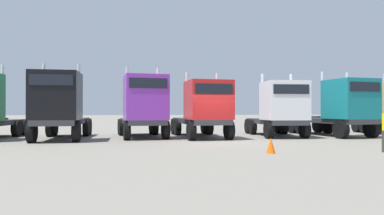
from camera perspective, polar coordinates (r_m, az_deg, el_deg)
ground at (r=18.44m, az=4.01°, el=-5.66°), size 200.00×200.00×0.00m
semi_truck_black at (r=20.56m, az=-21.00°, el=0.32°), size 2.85×6.60×4.32m
semi_truck_purple at (r=20.90m, az=-7.91°, el=0.19°), size 3.40×6.28×4.29m
semi_truck_red at (r=20.63m, az=2.05°, el=-0.23°), size 3.22×6.62×3.95m
semi_truck_white at (r=22.25m, az=14.31°, el=-0.17°), size 2.70×5.91×4.00m
semi_truck_teal at (r=23.81m, az=23.43°, el=0.05°), size 3.48×6.71×4.15m
traffic_cone_far at (r=13.87m, az=12.84°, el=-6.10°), size 0.36×0.36×0.62m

